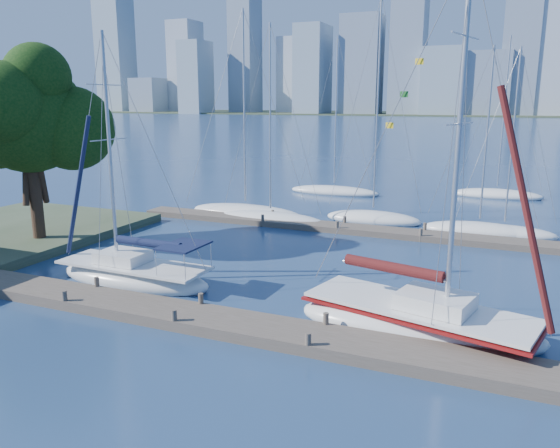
% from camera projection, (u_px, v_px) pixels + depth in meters
% --- Properties ---
extents(ground, '(700.00, 700.00, 0.00)m').
position_uv_depth(ground, '(189.00, 322.00, 20.05)').
color(ground, navy).
rests_on(ground, ground).
extents(near_dock, '(26.00, 2.00, 0.40)m').
position_uv_depth(near_dock, '(188.00, 317.00, 20.01)').
color(near_dock, '#4B4237').
rests_on(near_dock, ground).
extents(far_dock, '(30.00, 1.80, 0.36)m').
position_uv_depth(far_dock, '(356.00, 229.00, 33.62)').
color(far_dock, '#4B4237').
rests_on(far_dock, ground).
extents(far_shore, '(800.00, 100.00, 1.50)m').
position_uv_depth(far_shore, '(495.00, 115.00, 307.35)').
color(far_shore, '#38472D').
rests_on(far_shore, ground).
extents(tree, '(8.21, 7.48, 10.82)m').
position_uv_depth(tree, '(28.00, 114.00, 28.83)').
color(tree, black).
rests_on(tree, ground).
extents(sailboat_navy, '(7.61, 2.64, 11.29)m').
position_uv_depth(sailboat_navy, '(133.00, 263.00, 24.13)').
color(sailboat_navy, white).
rests_on(sailboat_navy, ground).
extents(sailboat_maroon, '(8.88, 4.66, 12.94)m').
position_uv_depth(sailboat_maroon, '(419.00, 306.00, 18.92)').
color(sailboat_maroon, white).
rests_on(sailboat_maroon, ground).
extents(bg_boat_0, '(8.63, 5.30, 14.20)m').
position_uv_depth(bg_boat_0, '(246.00, 212.00, 38.50)').
color(bg_boat_0, white).
rests_on(bg_boat_0, ground).
extents(bg_boat_1, '(7.73, 3.02, 13.00)m').
position_uv_depth(bg_boat_1, '(271.00, 218.00, 36.54)').
color(bg_boat_1, white).
rests_on(bg_boat_1, ground).
extents(bg_boat_2, '(6.59, 2.88, 14.62)m').
position_uv_depth(bg_boat_2, '(373.00, 218.00, 36.45)').
color(bg_boat_2, white).
rests_on(bg_boat_2, ground).
extents(bg_boat_3, '(7.05, 4.03, 11.36)m').
position_uv_depth(bg_boat_3, '(479.00, 230.00, 33.14)').
color(bg_boat_3, white).
rests_on(bg_boat_3, ground).
extents(bg_boat_4, '(6.29, 3.77, 11.21)m').
position_uv_depth(bg_boat_4, '(504.00, 232.00, 32.71)').
color(bg_boat_4, white).
rests_on(bg_boat_4, ground).
extents(bg_boat_6, '(8.10, 5.12, 13.43)m').
position_uv_depth(bg_boat_6, '(334.00, 191.00, 47.43)').
color(bg_boat_6, white).
rests_on(bg_boat_6, ground).
extents(bg_boat_7, '(7.51, 4.85, 13.29)m').
position_uv_depth(bg_boat_7, '(497.00, 194.00, 45.70)').
color(bg_boat_7, white).
rests_on(bg_boat_7, ground).
extents(skyline, '(503.90, 51.31, 118.47)m').
position_uv_depth(skyline, '(546.00, 38.00, 264.51)').
color(skyline, '#7E8FA3').
rests_on(skyline, ground).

